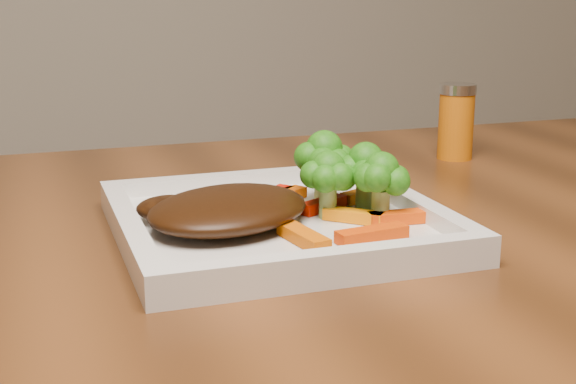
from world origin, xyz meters
name	(u,v)px	position (x,y,z in m)	size (l,w,h in m)	color
plate	(277,228)	(-0.23, 0.21, 0.76)	(0.27, 0.27, 0.01)	silver
steak	(228,209)	(-0.27, 0.21, 0.78)	(0.15, 0.12, 0.03)	black
broccoli_0	(324,166)	(-0.17, 0.25, 0.80)	(0.06, 0.06, 0.07)	#296310
broccoli_1	(365,176)	(-0.15, 0.21, 0.79)	(0.06, 0.06, 0.06)	#115C0F
broccoli_2	(381,187)	(-0.14, 0.18, 0.79)	(0.06, 0.06, 0.06)	#207112
broccoli_3	(328,183)	(-0.18, 0.20, 0.79)	(0.06, 0.06, 0.06)	#137716
carrot_0	(372,234)	(-0.17, 0.13, 0.77)	(0.06, 0.02, 0.01)	#D03903
carrot_1	(401,217)	(-0.13, 0.17, 0.77)	(0.06, 0.02, 0.01)	#E44003
carrot_2	(303,237)	(-0.23, 0.14, 0.77)	(0.06, 0.02, 0.01)	#C85503
carrot_3	(364,195)	(-0.13, 0.25, 0.77)	(0.05, 0.01, 0.01)	#E56503
carrot_4	(281,197)	(-0.21, 0.27, 0.77)	(0.06, 0.02, 0.01)	#F75904
carrot_5	(353,216)	(-0.17, 0.18, 0.77)	(0.05, 0.01, 0.01)	orange
carrot_6	(323,205)	(-0.18, 0.23, 0.77)	(0.05, 0.01, 0.01)	red
spice_shaker	(456,122)	(0.07, 0.43, 0.80)	(0.04, 0.04, 0.09)	#C0600A
carrot_7	(271,197)	(-0.22, 0.27, 0.77)	(0.06, 0.02, 0.01)	red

